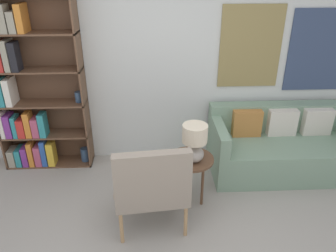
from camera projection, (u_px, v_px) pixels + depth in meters
wall_back at (160, 58)px, 4.00m from camera, size 6.40×0.08×2.70m
bookshelf at (26, 91)px, 3.91m from camera, size 1.08×0.30×2.13m
armchair at (152, 184)px, 3.04m from camera, size 0.75×0.64×0.96m
couch at (282, 147)px, 4.13m from camera, size 1.79×0.84×0.79m
side_table at (190, 163)px, 3.47m from camera, size 0.49×0.49×0.56m
table_lamp at (195, 141)px, 3.28m from camera, size 0.25×0.25×0.41m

